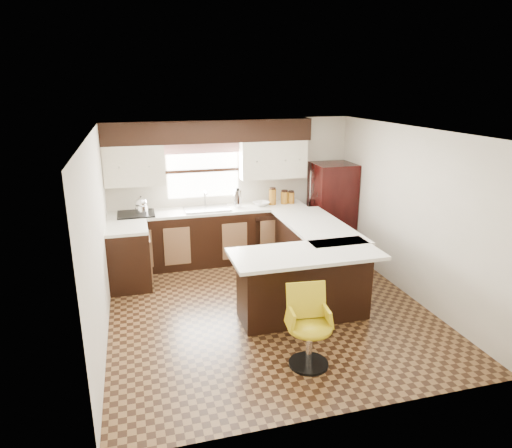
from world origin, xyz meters
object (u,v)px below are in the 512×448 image
object	(u,v)px
peninsula_long	(313,256)
peninsula_return	(303,286)
bar_chair	(310,329)
refrigerator	(332,209)

from	to	relation	value
peninsula_long	peninsula_return	world-z (taller)	same
bar_chair	peninsula_return	bearing A→B (deg)	78.45
peninsula_long	refrigerator	distance (m)	1.50
peninsula_return	bar_chair	bearing A→B (deg)	-107.39
peninsula_return	bar_chair	distance (m)	1.08
peninsula_long	bar_chair	size ratio (longest dim) A/B	2.18
peninsula_long	refrigerator	bearing A→B (deg)	55.12
peninsula_long	peninsula_return	bearing A→B (deg)	-118.30
peninsula_long	peninsula_return	xyz separation A→B (m)	(-0.53, -0.97, 0.00)
peninsula_return	refrigerator	xyz separation A→B (m)	(1.36, 2.17, 0.37)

